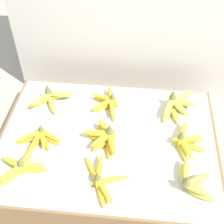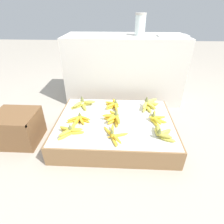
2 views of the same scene
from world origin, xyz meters
TOP-DOWN VIEW (x-y plane):
  - ground_plane at (0.00, 0.00)m, footprint 10.00×10.00m
  - display_platform at (0.00, 0.00)m, footprint 1.00×0.76m
  - back_vendor_table at (0.08, 0.78)m, footprint 1.31×0.51m
  - wooden_crate at (-0.81, -0.11)m, footprint 0.34×0.31m
  - banana_bunch_front_left at (-0.33, -0.21)m, footprint 0.21×0.19m
  - banana_bunch_front_midleft at (-0.00, -0.23)m, footprint 0.20×0.24m
  - banana_bunch_front_midright at (0.36, -0.21)m, footprint 0.14×0.18m
  - banana_bunch_middle_left at (-0.30, -0.04)m, footprint 0.21×0.15m
  - banana_bunch_middle_midleft at (-0.01, -0.02)m, footprint 0.16×0.21m
  - banana_bunch_middle_midright at (0.35, 0.00)m, footprint 0.15×0.22m
  - banana_bunch_back_left at (-0.31, 0.21)m, footprint 0.24×0.18m
  - banana_bunch_back_midleft at (-0.02, 0.21)m, footprint 0.15×0.23m
  - banana_bunch_back_midright at (0.32, 0.23)m, footprint 0.17×0.23m
  - glass_jar at (0.23, 0.76)m, footprint 0.11×0.11m
  - foam_tray_white at (0.56, 0.70)m, footprint 0.30×0.16m
  - foam_tray_dark at (-0.05, 0.76)m, footprint 0.27×0.19m

SIDE VIEW (x-z plane):
  - ground_plane at x=0.00m, z-range 0.00..0.00m
  - display_platform at x=0.00m, z-range 0.00..0.17m
  - wooden_crate at x=-0.81m, z-range 0.00..0.27m
  - banana_bunch_front_midleft at x=0.00m, z-range 0.15..0.23m
  - banana_bunch_middle_left at x=-0.30m, z-range 0.15..0.24m
  - banana_bunch_back_midleft at x=-0.02m, z-range 0.15..0.24m
  - banana_bunch_middle_midright at x=0.35m, z-range 0.15..0.24m
  - banana_bunch_front_left at x=-0.33m, z-range 0.15..0.25m
  - banana_bunch_back_midright at x=0.32m, z-range 0.15..0.26m
  - banana_bunch_front_midright at x=0.36m, z-range 0.15..0.26m
  - banana_bunch_middle_midleft at x=-0.01m, z-range 0.15..0.26m
  - banana_bunch_back_left at x=-0.31m, z-range 0.15..0.26m
  - back_vendor_table at x=0.08m, z-range 0.00..0.74m
  - foam_tray_white at x=0.56m, z-range 0.74..0.76m
  - foam_tray_dark at x=-0.05m, z-range 0.74..0.76m
  - glass_jar at x=0.23m, z-range 0.74..0.95m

